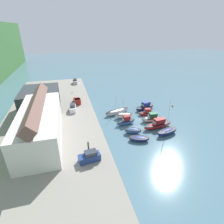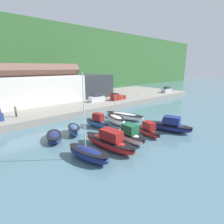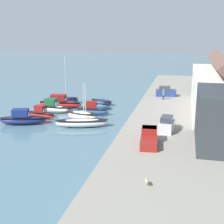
% 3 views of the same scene
% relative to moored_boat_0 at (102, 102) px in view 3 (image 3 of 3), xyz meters
% --- Properties ---
extents(ground_plane, '(320.00, 320.00, 0.00)m').
position_rel_moored_boat_0_xyz_m(ground_plane, '(9.48, -4.26, -0.59)').
color(ground_plane, slate).
extents(quay_promenade, '(94.71, 25.96, 1.35)m').
position_rel_moored_boat_0_xyz_m(quay_promenade, '(9.48, 21.13, 0.08)').
color(quay_promenade, gray).
rests_on(quay_promenade, ground_plane).
extents(harbor_clubhouse, '(24.21, 8.50, 10.07)m').
position_rel_moored_boat_0_xyz_m(harbor_clubhouse, '(5.18, 22.32, 4.62)').
color(harbor_clubhouse, silver).
rests_on(harbor_clubhouse, quay_promenade).
extents(moored_boat_0, '(3.65, 5.30, 1.11)m').
position_rel_moored_boat_0_xyz_m(moored_boat_0, '(0.00, 0.00, 0.00)').
color(moored_boat_0, navy).
rests_on(moored_boat_0, ground_plane).
extents(moored_boat_1, '(3.12, 4.60, 1.50)m').
position_rel_moored_boat_0_xyz_m(moored_boat_1, '(3.41, 0.28, 0.20)').
color(moored_boat_1, '#33568E').
rests_on(moored_boat_1, ground_plane).
extents(moored_boat_2, '(2.31, 5.74, 2.62)m').
position_rel_moored_boat_0_xyz_m(moored_boat_2, '(8.31, 0.55, 0.37)').
color(moored_boat_2, '#33568E').
rests_on(moored_boat_2, ground_plane).
extents(moored_boat_3, '(3.03, 5.74, 6.72)m').
position_rel_moored_boat_0_xyz_m(moored_boat_3, '(12.08, -0.24, 0.28)').
color(moored_boat_3, white).
rests_on(moored_boat_3, ground_plane).
extents(moored_boat_4, '(4.73, 8.91, 7.05)m').
position_rel_moored_boat_0_xyz_m(moored_boat_4, '(15.52, 0.96, 0.13)').
color(moored_boat_4, silver).
rests_on(moored_boat_4, ground_plane).
extents(moored_boat_5, '(3.32, 6.40, 10.08)m').
position_rel_moored_boat_0_xyz_m(moored_boat_5, '(0.69, -8.02, 0.21)').
color(moored_boat_5, navy).
rests_on(moored_boat_5, ground_plane).
extents(moored_boat_6, '(3.28, 8.78, 2.71)m').
position_rel_moored_boat_0_xyz_m(moored_boat_6, '(4.41, -7.37, 0.40)').
color(moored_boat_6, red).
rests_on(moored_boat_6, ground_plane).
extents(moored_boat_7, '(2.50, 6.48, 2.67)m').
position_rel_moored_boat_0_xyz_m(moored_boat_7, '(8.11, -7.39, 0.39)').
color(moored_boat_7, white).
rests_on(moored_boat_7, ground_plane).
extents(moored_boat_8, '(2.73, 5.55, 2.26)m').
position_rel_moored_boat_0_xyz_m(moored_boat_8, '(12.16, -7.74, 0.21)').
color(moored_boat_8, red).
rests_on(moored_boat_8, ground_plane).
extents(moored_boat_9, '(4.55, 7.85, 2.60)m').
position_rel_moored_boat_0_xyz_m(moored_boat_9, '(16.38, -9.03, 0.36)').
color(moored_boat_9, navy).
rests_on(moored_boat_9, ground_plane).
extents(parked_car_0, '(4.33, 2.14, 2.16)m').
position_rel_moored_boat_0_xyz_m(parked_car_0, '(18.52, 14.54, 1.68)').
color(parked_car_0, silver).
rests_on(parked_car_0, quay_promenade).
extents(parked_car_1, '(2.39, 4.42, 2.16)m').
position_rel_moored_boat_0_xyz_m(parked_car_1, '(-5.54, 12.74, 1.68)').
color(parked_car_1, navy).
rests_on(parked_car_1, quay_promenade).
extents(pickup_truck_0, '(4.88, 2.37, 1.90)m').
position_rel_moored_boat_0_xyz_m(pickup_truck_0, '(24.40, 12.74, 1.58)').
color(pickup_truck_0, maroon).
rests_on(pickup_truck_0, quay_promenade).
extents(person_on_quay, '(0.40, 0.40, 2.14)m').
position_rel_moored_boat_0_xyz_m(person_on_quay, '(-2.06, 12.52, 1.86)').
color(person_on_quay, '#232838').
rests_on(person_on_quay, quay_promenade).
extents(dog_on_quay, '(0.88, 0.53, 0.68)m').
position_rel_moored_boat_0_xyz_m(dog_on_quay, '(35.18, 13.82, 1.22)').
color(dog_on_quay, tan).
rests_on(dog_on_quay, quay_promenade).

